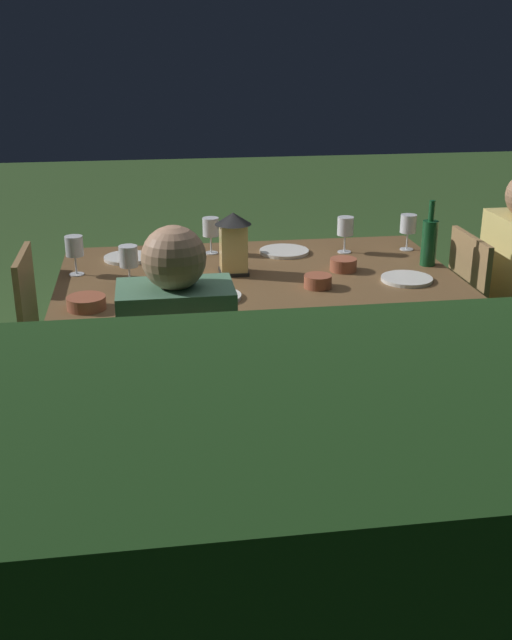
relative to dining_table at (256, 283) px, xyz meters
name	(u,v)px	position (x,y,z in m)	size (l,w,h in m)	color
ground_plane	(256,425)	(0.00, 0.00, -0.70)	(16.00, 16.00, 0.00)	#385B28
dining_table	(256,283)	(0.00, 0.00, 0.00)	(1.68, 1.00, 0.75)	brown
chair_head_near	(488,316)	(-1.09, 0.00, -0.21)	(0.40, 0.42, 0.87)	#937047
chair_head_far	(3,342)	(1.09, 0.00, -0.21)	(0.40, 0.42, 0.87)	#937047
chair_side_right_b	(182,432)	(0.38, 0.89, -0.21)	(0.42, 0.40, 0.87)	#937047
person_in_green	(177,366)	(0.38, 0.70, -0.06)	(0.38, 0.47, 1.15)	#4C7A5B
lantern_centerpiece	(233,240)	(0.10, 0.01, 0.20)	(0.15, 0.15, 0.27)	black
green_bottle_on_table	(429,241)	(-0.77, 0.02, 0.16)	(0.07, 0.07, 0.29)	#144723
wine_glass_a	(345,228)	(-0.46, -0.24, 0.17)	(0.08, 0.08, 0.17)	silver
wine_glass_b	(211,229)	(0.17, -0.32, 0.17)	(0.08, 0.08, 0.17)	silver
wine_glass_c	(129,258)	(0.54, 0.12, 0.17)	(0.08, 0.08, 0.17)	silver
wine_glass_d	(408,226)	(-0.76, -0.24, 0.17)	(0.08, 0.08, 0.17)	silver
wine_glass_e	(74,248)	(0.76, -0.07, 0.17)	(0.08, 0.08, 0.17)	silver
plate_a	(128,258)	(0.55, -0.27, 0.06)	(0.21, 0.21, 0.01)	silver
plate_b	(216,296)	(0.21, 0.33, 0.06)	(0.20, 0.20, 0.01)	white
plate_c	(407,279)	(-0.60, 0.22, 0.06)	(0.21, 0.21, 0.01)	silver
plate_d	(284,251)	(-0.17, -0.27, 0.06)	(0.23, 0.23, 0.01)	silver
bowl_olives	(343,264)	(-0.38, 0.04, 0.08)	(0.12, 0.12, 0.05)	#9E5138
bowl_bread	(86,302)	(0.70, 0.37, 0.08)	(0.15, 0.15, 0.05)	#9E5138
bowl_salad	(318,281)	(-0.22, 0.25, 0.08)	(0.11, 0.11, 0.05)	#9E5138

